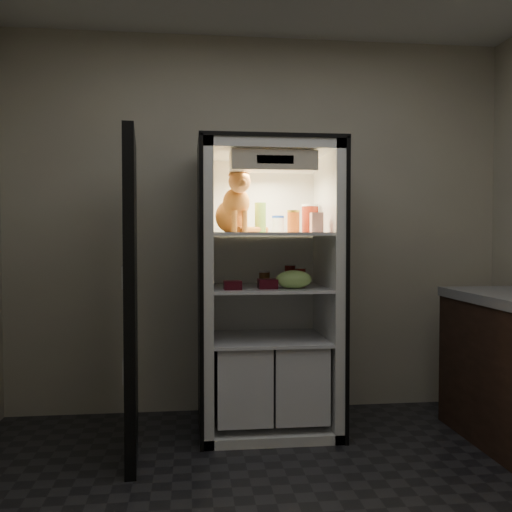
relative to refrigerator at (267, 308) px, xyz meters
The scene contains 16 objects.
room_shell 1.61m from the refrigerator, 90.00° to the right, with size 3.60×3.60×3.60m.
refrigerator is the anchor object (origin of this frame).
fridge_door 0.92m from the refrigerator, 158.90° to the right, with size 0.13×0.87×1.85m.
tabby_cat 0.69m from the refrigerator, 163.81° to the right, with size 0.37×0.41×0.42m.
parmesan_shaker 0.60m from the refrigerator, 157.93° to the right, with size 0.08×0.08×0.19m.
mayo_tub 0.57m from the refrigerator, 42.28° to the left, with size 0.08×0.08×0.11m.
salsa_jar 0.60m from the refrigerator, 20.42° to the right, with size 0.08×0.08×0.14m.
pepper_jar 0.66m from the refrigerator, ahead, with size 0.11×0.11×0.19m.
cream_carton 0.67m from the refrigerator, 40.31° to the right, with size 0.07×0.07×0.12m, color silver.
soda_can_a 0.28m from the refrigerator, 17.43° to the left, with size 0.07×0.07×0.13m.
soda_can_b 0.31m from the refrigerator, ahead, with size 0.06×0.06×0.12m.
soda_can_c 0.31m from the refrigerator, 27.96° to the right, with size 0.07×0.07×0.12m.
condiment_jar 0.20m from the refrigerator, 162.15° to the left, with size 0.07×0.07×0.10m.
grape_bag 0.33m from the refrigerator, 56.06° to the right, with size 0.23×0.17×0.11m, color #83AE51.
berry_box_left 0.38m from the refrigerator, 136.01° to the right, with size 0.11×0.11×0.05m, color #450B14.
berry_box_right 0.26m from the refrigerator, 96.75° to the right, with size 0.12×0.12×0.06m, color #450B14.
Camera 1 is at (-0.51, -2.32, 1.27)m, focal length 40.00 mm.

